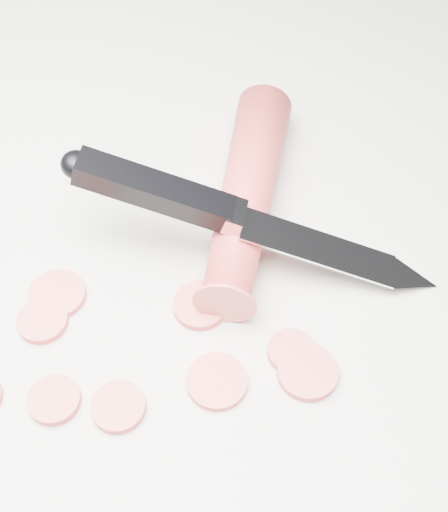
{
  "coord_description": "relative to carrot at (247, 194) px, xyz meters",
  "views": [
    {
      "loc": [
        0.04,
        -0.27,
        0.4
      ],
      "look_at": [
        0.06,
        0.0,
        0.02
      ],
      "focal_mm": 50.0,
      "sensor_mm": 36.0,
      "label": 1
    }
  ],
  "objects": [
    {
      "name": "ground",
      "position": [
        -0.08,
        -0.05,
        -0.02
      ],
      "size": [
        2.4,
        2.4,
        0.0
      ],
      "primitive_type": "plane",
      "color": "beige",
      "rests_on": "ground"
    },
    {
      "name": "carrot",
      "position": [
        0.0,
        0.0,
        0.0
      ],
      "size": [
        0.08,
        0.19,
        0.04
      ],
      "primitive_type": "cylinder",
      "rotation": [
        1.57,
        0.0,
        -0.25
      ],
      "color": "red",
      "rests_on": "ground"
    },
    {
      "name": "carrot_slice_1",
      "position": [
        -0.13,
        -0.14,
        -0.02
      ],
      "size": [
        0.03,
        0.03,
        0.01
      ],
      "primitive_type": "cylinder",
      "color": "#D6514D",
      "rests_on": "ground"
    },
    {
      "name": "carrot_slice_2",
      "position": [
        -0.04,
        -0.08,
        -0.02
      ],
      "size": [
        0.04,
        0.04,
        0.01
      ],
      "primitive_type": "cylinder",
      "color": "#D6514D",
      "rests_on": "ground"
    },
    {
      "name": "carrot_slice_3",
      "position": [
        -0.03,
        -0.13,
        -0.02
      ],
      "size": [
        0.04,
        0.04,
        0.01
      ],
      "primitive_type": "cylinder",
      "color": "#D6514D",
      "rests_on": "ground"
    },
    {
      "name": "carrot_slice_4",
      "position": [
        0.02,
        -0.12,
        -0.02
      ],
      "size": [
        0.03,
        0.03,
        0.01
      ],
      "primitive_type": "cylinder",
      "color": "#D6514D",
      "rests_on": "ground"
    },
    {
      "name": "carrot_slice_5",
      "position": [
        -0.14,
        -0.08,
        -0.02
      ],
      "size": [
        0.03,
        0.03,
        0.01
      ],
      "primitive_type": "cylinder",
      "color": "#D6514D",
      "rests_on": "ground"
    },
    {
      "name": "carrot_slice_6",
      "position": [
        -0.09,
        -0.15,
        -0.02
      ],
      "size": [
        0.03,
        0.03,
        0.01
      ],
      "primitive_type": "cylinder",
      "color": "#D6514D",
      "rests_on": "ground"
    },
    {
      "name": "carrot_slice_7",
      "position": [
        0.03,
        -0.13,
        -0.02
      ],
      "size": [
        0.04,
        0.04,
        0.01
      ],
      "primitive_type": "cylinder",
      "color": "#D6514D",
      "rests_on": "ground"
    },
    {
      "name": "carrot_slice_8",
      "position": [
        -0.13,
        -0.06,
        -0.02
      ],
      "size": [
        0.04,
        0.04,
        0.01
      ],
      "primitive_type": "cylinder",
      "color": "#D6514D",
      "rests_on": "ground"
    },
    {
      "name": "kitchen_knife",
      "position": [
        0.0,
        -0.04,
        0.02
      ],
      "size": [
        0.25,
        0.09,
        0.08
      ],
      "primitive_type": null,
      "color": "silver",
      "rests_on": "ground"
    }
  ]
}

